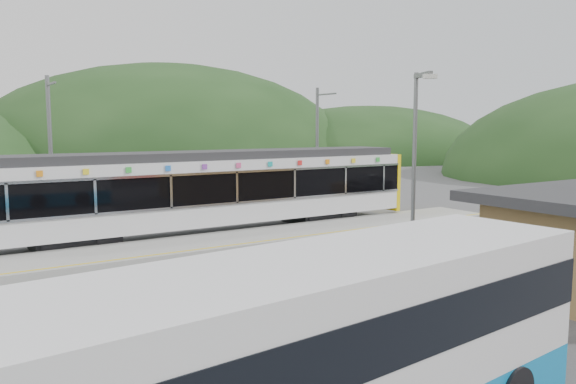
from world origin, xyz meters
TOP-DOWN VIEW (x-y plane):
  - ground at (0.00, 0.00)m, footprint 120.00×120.00m
  - hills at (6.19, 5.29)m, footprint 146.00×149.00m
  - platform at (0.00, 3.30)m, footprint 26.00×3.20m
  - yellow_line at (0.00, 2.00)m, footprint 26.00×0.10m
  - train at (-0.69, 6.00)m, footprint 20.44×3.01m
  - catenary_mast_west at (-7.00, 8.56)m, footprint 0.18×1.80m
  - catenary_mast_east at (7.00, 8.56)m, footprint 0.18×1.80m
  - bus at (-7.31, -10.78)m, footprint 11.15×3.53m
  - lamp_post at (0.44, -5.50)m, footprint 0.53×1.17m

SIDE VIEW (x-z plane):
  - ground at x=0.00m, z-range 0.00..0.00m
  - hills at x=6.19m, z-range -13.00..13.00m
  - platform at x=0.00m, z-range 0.00..0.30m
  - yellow_line at x=0.00m, z-range 0.30..0.31m
  - bus at x=-7.31m, z-range -0.05..2.94m
  - train at x=-0.69m, z-range 0.19..3.93m
  - catenary_mast_west at x=-7.00m, z-range 0.15..7.15m
  - catenary_mast_east at x=7.00m, z-range 0.15..7.15m
  - lamp_post at x=0.44m, z-range 0.61..6.99m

